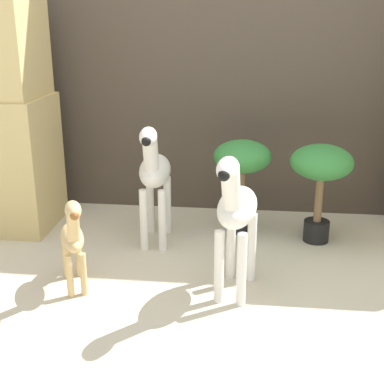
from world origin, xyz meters
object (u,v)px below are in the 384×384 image
Objects in this scene: zebra_right at (236,211)px; potted_palm_back at (242,161)px; giraffe_figurine at (73,237)px; zebra_left at (154,174)px; potted_palm_front at (321,170)px.

zebra_right is 1.27× the size of potted_palm_back.
potted_palm_back is (0.73, 0.78, 0.16)m from giraffe_figurine.
giraffe_figurine is (-0.27, -0.56, -0.14)m from zebra_left.
zebra_left is 0.64m from giraffe_figurine.
giraffe_figurine is 0.87× the size of potted_palm_front.
potted_palm_front is (1.16, 0.69, 0.15)m from giraffe_figurine.
zebra_right is at bearing -123.95° from potted_palm_front.
zebra_right is at bearing -90.74° from potted_palm_back.
zebra_left is 0.90m from potted_palm_front.
zebra_right is 0.69m from zebra_left.
zebra_left is at bearing 131.22° from zebra_right.
potted_palm_front reaches higher than potted_palm_back.
zebra_left is 0.51m from potted_palm_back.
giraffe_figurine is 0.88× the size of potted_palm_back.
potted_palm_back is at bearing 46.63° from giraffe_figurine.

